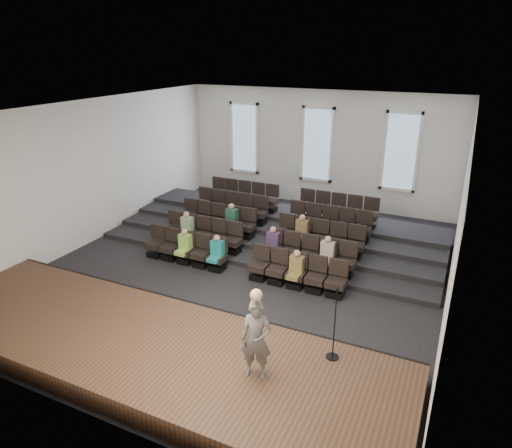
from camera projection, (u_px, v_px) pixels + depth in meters
The scene contains 14 objects.
ground at pixel (246, 266), 14.75m from camera, with size 14.00×14.00×0.00m, color black.
ceiling at pixel (245, 108), 12.93m from camera, with size 12.00×14.00×0.02m, color white.
wall_back at pixel (317, 149), 19.76m from camera, with size 12.00×0.04×5.00m, color silver.
wall_front at pixel (66, 302), 7.92m from camera, with size 12.00×0.04×5.00m, color silver.
wall_left at pixel (94, 171), 16.22m from camera, with size 0.04×14.00×5.00m, color silver.
wall_right at pixel (460, 223), 11.46m from camera, with size 0.04×14.00×5.00m, color silver.
stage at pixel (147, 348), 10.36m from camera, with size 11.80×3.60×0.50m, color #4B3020.
stage_lip at pixel (189, 310), 11.85m from camera, with size 11.80×0.06×0.52m, color black.
risers at pixel (283, 228), 17.35m from camera, with size 11.80×4.80×0.60m.
seating_rows at pixel (266, 231), 15.80m from camera, with size 6.80×4.70×1.67m.
windows at pixel (317, 145), 19.63m from camera, with size 8.44×0.10×3.24m.
audience at pixel (250, 240), 14.73m from camera, with size 5.45×2.64×1.10m.
speaker at pixel (256, 339), 8.85m from camera, with size 0.61×0.40×1.68m, color #595654.
mic_stand at pixel (334, 337), 9.48m from camera, with size 0.28×0.28×1.68m.
Camera 1 is at (5.91, -11.85, 6.65)m, focal length 32.00 mm.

